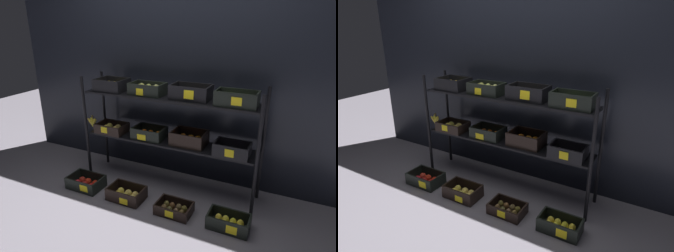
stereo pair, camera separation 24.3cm
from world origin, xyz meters
TOP-DOWN VIEW (x-y plane):
  - ground_plane at (0.00, 0.00)m, footprint 10.00×10.00m
  - storefront_wall at (0.00, 0.37)m, footprint 4.23×0.12m
  - display_rack at (0.00, -0.00)m, footprint 1.96×0.37m
  - crate_ground_apple_red at (-0.77, -0.42)m, footprint 0.37×0.25m
  - crate_ground_apple_gold at (-0.26, -0.42)m, footprint 0.36×0.24m
  - crate_ground_kiwi at (0.26, -0.42)m, footprint 0.33×0.23m
  - crate_ground_lemon at (0.77, -0.41)m, footprint 0.36×0.21m

SIDE VIEW (x-z plane):
  - ground_plane at x=0.00m, z-range 0.00..0.00m
  - crate_ground_kiwi at x=0.26m, z-range -0.01..0.09m
  - crate_ground_apple_red at x=-0.77m, z-range -0.02..0.11m
  - crate_ground_apple_gold at x=-0.26m, z-range -0.02..0.11m
  - crate_ground_lemon at x=0.77m, z-range -0.01..0.12m
  - display_rack at x=0.00m, z-range 0.21..1.35m
  - storefront_wall at x=0.00m, z-range 0.00..2.34m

